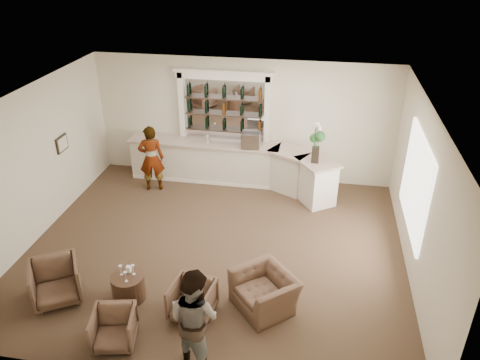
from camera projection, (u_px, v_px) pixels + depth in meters
name	position (u px, v px, depth m)	size (l,w,h in m)	color
ground	(216.00, 248.00, 10.19)	(8.00, 8.00, 0.00)	#4D3726
room_shell	(228.00, 136.00, 9.69)	(8.04, 7.02, 3.32)	beige
bar_counter	(234.00, 164.00, 12.55)	(5.72, 1.80, 1.14)	white
back_bar_alcove	(224.00, 107.00, 12.28)	(2.64, 0.25, 3.00)	white
cocktail_table	(129.00, 287.00, 8.68)	(0.62, 0.62, 0.50)	#462E1E
sommelier	(151.00, 158.00, 12.13)	(0.65, 0.43, 1.78)	gray
guest	(194.00, 318.00, 7.11)	(0.86, 0.67, 1.77)	gray
armchair_left	(56.00, 282.00, 8.59)	(0.84, 0.87, 0.79)	brown
armchair_center	(114.00, 328.00, 7.68)	(0.68, 0.70, 0.64)	brown
armchair_right	(192.00, 300.00, 8.24)	(0.72, 0.75, 0.68)	brown
armchair_far	(265.00, 291.00, 8.43)	(1.07, 0.94, 0.70)	brown
espresso_machine	(251.00, 140.00, 12.05)	(0.47, 0.39, 0.41)	#B6B6BB
flower_vase	(316.00, 140.00, 11.10)	(0.27, 0.27, 1.03)	black
wine_glass_bar_left	(245.00, 142.00, 12.17)	(0.07, 0.07, 0.21)	white
wine_glass_bar_right	(208.00, 139.00, 12.37)	(0.07, 0.07, 0.21)	white
wine_glass_tbl_a	(121.00, 270.00, 8.56)	(0.07, 0.07, 0.21)	white
wine_glass_tbl_b	(133.00, 270.00, 8.57)	(0.07, 0.07, 0.21)	white
wine_glass_tbl_c	(126.00, 277.00, 8.39)	(0.07, 0.07, 0.21)	white
napkin_holder	(129.00, 269.00, 8.66)	(0.08, 0.08, 0.12)	white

